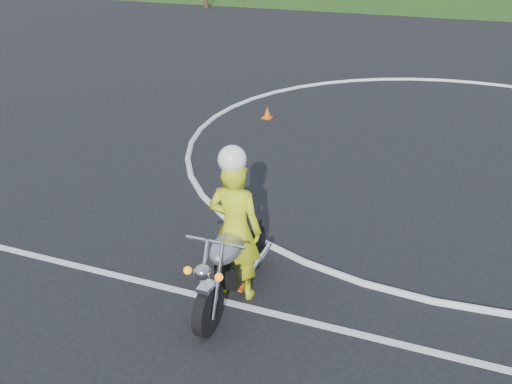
% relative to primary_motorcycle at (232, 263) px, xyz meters
% --- Properties ---
extents(ground, '(120.00, 120.00, 0.00)m').
position_rel_primary_motorcycle_xyz_m(ground, '(2.50, 3.89, -0.56)').
color(ground, black).
rests_on(ground, ground).
extents(grass_strip, '(120.00, 10.00, 0.02)m').
position_rel_primary_motorcycle_xyz_m(grass_strip, '(2.50, 30.89, -0.55)').
color(grass_strip, '#1E4714').
rests_on(grass_strip, ground).
extents(primary_motorcycle, '(0.77, 2.20, 1.16)m').
position_rel_primary_motorcycle_xyz_m(primary_motorcycle, '(0.00, 0.00, 0.00)').
color(primary_motorcycle, black).
rests_on(primary_motorcycle, ground).
extents(rider_primary_grp, '(0.72, 0.47, 2.15)m').
position_rel_primary_motorcycle_xyz_m(rider_primary_grp, '(-0.00, 0.14, 0.47)').
color(rider_primary_grp, '#C8DD17').
rests_on(rider_primary_grp, ground).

